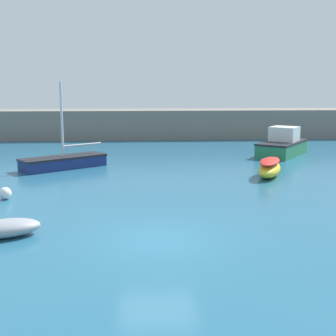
{
  "coord_description": "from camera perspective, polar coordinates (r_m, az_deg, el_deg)",
  "views": [
    {
      "loc": [
        -0.6,
        -14.19,
        4.86
      ],
      "look_at": [
        0.81,
        7.3,
        0.97
      ],
      "focal_mm": 50.0,
      "sensor_mm": 36.0,
      "label": 1
    }
  ],
  "objects": [
    {
      "name": "mooring_buoy_white",
      "position": [
        21.11,
        -19.23,
        -2.93
      ],
      "size": [
        0.53,
        0.53,
        0.53
      ],
      "primitive_type": "sphere",
      "color": "white",
      "rests_on": "ground_plane"
    },
    {
      "name": "motorboat_with_cabin",
      "position": [
        33.13,
        13.78,
        2.74
      ],
      "size": [
        4.57,
        5.14,
        1.95
      ],
      "rotation": [
        0.0,
        0.0,
        4.08
      ],
      "color": "#287A4C",
      "rests_on": "ground_plane"
    },
    {
      "name": "sailboat_twin_hulled",
      "position": [
        27.88,
        -12.61,
        0.78
      ],
      "size": [
        4.98,
        4.14,
        4.96
      ],
      "rotation": [
        0.0,
        0.0,
        3.76
      ],
      "color": "navy",
      "rests_on": "ground_plane"
    },
    {
      "name": "fishing_dinghy_green",
      "position": [
        16.01,
        -19.22,
        -6.95
      ],
      "size": [
        2.47,
        1.84,
        0.57
      ],
      "rotation": [
        0.0,
        0.0,
        0.37
      ],
      "color": "gray",
      "rests_on": "ground_plane"
    },
    {
      "name": "ground_plane",
      "position": [
        15.04,
        -1.27,
        -9.03
      ],
      "size": [
        120.0,
        120.0,
        0.2
      ],
      "primitive_type": "cube",
      "color": "#235B7A"
    },
    {
      "name": "harbor_breakwater",
      "position": [
        42.78,
        -2.96,
        5.41
      ],
      "size": [
        44.93,
        3.95,
        2.55
      ],
      "primitive_type": "cube",
      "color": "slate",
      "rests_on": "ground_plane"
    },
    {
      "name": "rowboat_with_red_cover",
      "position": [
        25.35,
        12.25,
        0.03
      ],
      "size": [
        2.3,
        3.41,
        0.94
      ],
      "rotation": [
        0.0,
        0.0,
        1.16
      ],
      "color": "yellow",
      "rests_on": "ground_plane"
    }
  ]
}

